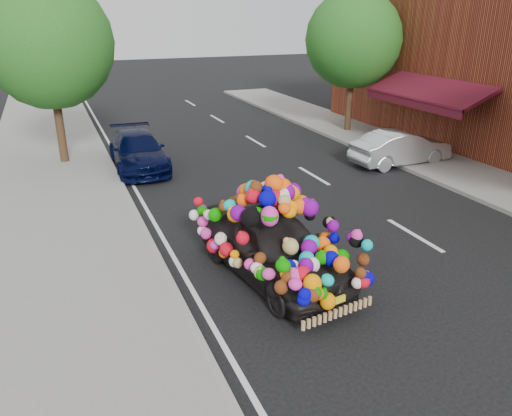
% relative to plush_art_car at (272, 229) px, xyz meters
% --- Properties ---
extents(ground, '(100.00, 100.00, 0.00)m').
position_rel_plush_art_car_xyz_m(ground, '(0.35, 0.47, -1.02)').
color(ground, black).
rests_on(ground, ground).
extents(sidewalk, '(4.00, 60.00, 0.12)m').
position_rel_plush_art_car_xyz_m(sidewalk, '(-3.95, 0.47, -0.96)').
color(sidewalk, gray).
rests_on(sidewalk, ground).
extents(kerb, '(0.15, 60.00, 0.13)m').
position_rel_plush_art_car_xyz_m(kerb, '(-2.00, 0.47, -0.95)').
color(kerb, gray).
rests_on(kerb, ground).
extents(footpath_far, '(3.00, 40.00, 0.12)m').
position_rel_plush_art_car_xyz_m(footpath_far, '(8.55, 3.47, -0.96)').
color(footpath_far, gray).
rests_on(footpath_far, ground).
extents(lane_markings, '(6.00, 50.00, 0.01)m').
position_rel_plush_art_car_xyz_m(lane_markings, '(3.95, 0.47, -1.01)').
color(lane_markings, silver).
rests_on(lane_markings, ground).
extents(tree_near_sidewalk, '(4.20, 4.20, 6.13)m').
position_rel_plush_art_car_xyz_m(tree_near_sidewalk, '(-3.45, 9.97, 3.00)').
color(tree_near_sidewalk, '#332114').
rests_on(tree_near_sidewalk, ground).
extents(tree_far_b, '(4.00, 4.00, 5.90)m').
position_rel_plush_art_car_xyz_m(tree_far_b, '(8.35, 10.47, 2.87)').
color(tree_far_b, '#332114').
rests_on(tree_far_b, ground).
extents(plush_art_car, '(2.57, 4.42, 2.00)m').
position_rel_plush_art_car_xyz_m(plush_art_car, '(0.00, 0.00, 0.00)').
color(plush_art_car, black).
rests_on(plush_art_car, ground).
extents(navy_sedan, '(1.80, 4.16, 1.19)m').
position_rel_plush_art_car_xyz_m(navy_sedan, '(-1.13, 8.51, -0.42)').
color(navy_sedan, black).
rests_on(navy_sedan, ground).
extents(silver_hatchback, '(3.61, 1.34, 1.18)m').
position_rel_plush_art_car_xyz_m(silver_hatchback, '(7.35, 5.49, -0.43)').
color(silver_hatchback, '#B7BBBF').
rests_on(silver_hatchback, ground).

